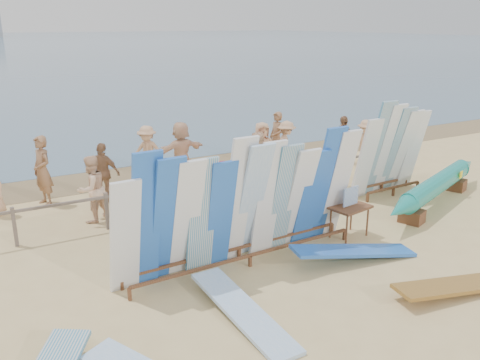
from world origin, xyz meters
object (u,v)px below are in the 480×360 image
beachgoer_1 (43,171)px  beachgoer_6 (262,151)px  vendor_table (349,220)px  beach_chair_right (240,181)px  beach_chair_left (220,184)px  beachgoer_5 (181,152)px  beachgoer_extra_0 (365,143)px  beachgoer_2 (92,189)px  main_surfboard_rack (245,207)px  beachgoer_4 (104,173)px  flat_board_d (353,261)px  beachgoer_3 (148,152)px  beachgoer_7 (277,138)px  beachgoer_8 (256,163)px  stroller (250,172)px  side_surfboard_rack (391,152)px  beachgoer_10 (343,140)px  flat_board_b (242,317)px  outrigger_canoe (437,185)px  flat_board_c (460,292)px  beachgoer_9 (286,145)px

beachgoer_1 → beachgoer_6: beachgoer_1 is taller
vendor_table → beach_chair_right: bearing=86.1°
beach_chair_left → beachgoer_5: bearing=108.5°
beachgoer_extra_0 → beachgoer_2: size_ratio=0.97×
main_surfboard_rack → beachgoer_4: 5.27m
flat_board_d → beachgoer_3: bearing=23.3°
beachgoer_7 → beachgoer_8: size_ratio=1.00×
beach_chair_left → beachgoer_7: (3.17, 1.95, 0.64)m
vendor_table → stroller: bearing=81.3°
side_surfboard_rack → beachgoer_4: 7.88m
flat_board_d → beachgoer_8: bearing=4.7°
vendor_table → beachgoer_10: 6.42m
flat_board_b → beachgoer_4: bearing=92.0°
main_surfboard_rack → outrigger_canoe: (6.12, 0.50, -0.66)m
stroller → beachgoer_3: beachgoer_3 is taller
beachgoer_2 → vendor_table: bearing=113.9°
main_surfboard_rack → flat_board_c: main_surfboard_rack is taller
beach_chair_left → flat_board_c: bearing=-78.8°
side_surfboard_rack → beach_chair_left: side_surfboard_rack is taller
beachgoer_10 → beachgoer_2: (-8.81, -1.27, 0.00)m
outrigger_canoe → vendor_table: 3.47m
beachgoer_7 → beachgoer_extra_0: bearing=49.1°
main_surfboard_rack → beach_chair_left: bearing=67.5°
beach_chair_left → beachgoer_4: bearing=165.7°
flat_board_d → beachgoer_3: beachgoer_3 is taller
main_surfboard_rack → beachgoer_7: 7.76m
vendor_table → beachgoer_4: (-4.21, 5.05, 0.42)m
beach_chair_left → beachgoer_10: bearing=10.1°
beachgoer_9 → flat_board_b: bearing=172.3°
beachgoer_1 → beach_chair_right: bearing=56.6°
beach_chair_left → beachgoer_8: beachgoer_8 is taller
side_surfboard_rack → stroller: 3.99m
outrigger_canoe → beach_chair_right: (-3.92, 3.68, -0.29)m
vendor_table → beachgoer_7: beachgoer_7 is taller
beachgoer_1 → beachgoer_9: beachgoer_1 is taller
side_surfboard_rack → beachgoer_5: size_ratio=1.48×
flat_board_c → beach_chair_right: beach_chair_right is taller
side_surfboard_rack → beachgoer_4: side_surfboard_rack is taller
flat_board_b → flat_board_c: (3.85, -1.20, 0.00)m
beach_chair_left → beachgoer_1: beachgoer_1 is taller
beachgoer_4 → beach_chair_right: bearing=-147.9°
flat_board_d → beachgoer_7: 7.72m
stroller → beachgoer_10: beachgoer_10 is taller
vendor_table → beachgoer_5: 6.06m
stroller → beachgoer_1: beachgoer_1 is taller
beachgoer_10 → stroller: bearing=-77.6°
beachgoer_6 → beachgoer_3: 3.53m
vendor_table → beachgoer_7: 6.51m
beachgoer_4 → beachgoer_extra_0: bearing=-140.0°
stroller → beachgoer_extra_0: (4.48, 0.08, 0.32)m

